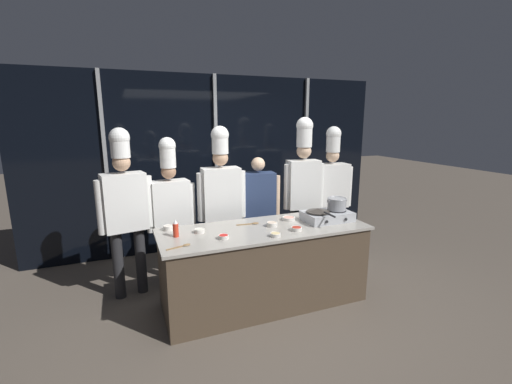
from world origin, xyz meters
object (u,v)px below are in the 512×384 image
prep_bowl_garlic (200,231)px  chef_head (125,203)px  chef_sous (170,205)px  prep_bowl_shrimp (289,218)px  frying_pan (318,210)px  squeeze_bottle_chili (176,229)px  serving_spoon_slotted (183,246)px  prep_bowl_ginger (275,234)px  prep_bowl_chili_flakes (297,229)px  serving_spoon_solid (252,224)px  prep_bowl_chicken (272,224)px  person_guest (258,204)px  prep_bowl_bell_pepper (224,237)px  portable_stove (327,216)px  chef_apprentice (331,186)px  stock_pot (337,204)px  prep_bowl_onion (168,227)px  chef_pastry (303,182)px  chef_line (221,194)px

prep_bowl_garlic → chef_head: bearing=137.9°
chef_sous → prep_bowl_shrimp: bearing=144.7°
frying_pan → squeeze_bottle_chili: size_ratio=2.67×
serving_spoon_slotted → chef_sous: (0.04, 1.06, 0.13)m
prep_bowl_ginger → prep_bowl_chili_flakes: (0.29, 0.09, 0.00)m
prep_bowl_ginger → serving_spoon_solid: size_ratio=0.42×
prep_bowl_chicken → person_guest: 0.81m
prep_bowl_shrimp → prep_bowl_bell_pepper: bearing=-159.8°
portable_stove → prep_bowl_bell_pepper: bearing=-173.4°
prep_bowl_chili_flakes → person_guest: size_ratio=0.08×
portable_stove → person_guest: (-0.53, 0.83, -0.00)m
prep_bowl_bell_pepper → chef_apprentice: bearing=27.6°
prep_bowl_ginger → chef_head: bearing=143.3°
stock_pot → prep_bowl_ginger: (-0.92, -0.28, -0.17)m
prep_bowl_bell_pepper → chef_apprentice: chef_apprentice is taller
prep_bowl_onion → serving_spoon_slotted: size_ratio=0.45×
portable_stove → prep_bowl_garlic: portable_stove is taller
prep_bowl_shrimp → chef_apprentice: size_ratio=0.08×
prep_bowl_onion → serving_spoon_slotted: (0.06, -0.54, -0.02)m
serving_spoon_slotted → chef_sous: size_ratio=0.13×
squeeze_bottle_chili → prep_bowl_bell_pepper: (0.43, -0.24, -0.06)m
prep_bowl_chili_flakes → prep_bowl_onion: prep_bowl_onion is taller
prep_bowl_shrimp → chef_pastry: 0.86m
chef_line → prep_bowl_chicken: bearing=117.1°
prep_bowl_chili_flakes → prep_bowl_garlic: bearing=162.2°
chef_line → prep_bowl_onion: bearing=34.5°
squeeze_bottle_chili → prep_bowl_chili_flakes: (1.22, -0.28, -0.06)m
prep_bowl_ginger → chef_line: size_ratio=0.06×
serving_spoon_solid → person_guest: (0.33, 0.64, 0.05)m
serving_spoon_solid → chef_sous: (-0.81, 0.66, 0.13)m
prep_bowl_ginger → prep_bowl_chicken: prep_bowl_chicken is taller
chef_pastry → prep_bowl_shrimp: bearing=56.5°
prep_bowl_ginger → chef_pastry: chef_pastry is taller
prep_bowl_ginger → chef_line: 1.13m
prep_bowl_bell_pepper → prep_bowl_chili_flakes: size_ratio=0.88×
chef_sous → squeeze_bottle_chili: bearing=78.6°
prep_bowl_onion → chef_sous: 0.54m
chef_head → prep_bowl_chili_flakes: bearing=139.3°
chef_sous → frying_pan: bearing=143.9°
prep_bowl_bell_pepper → chef_apprentice: size_ratio=0.05×
squeeze_bottle_chili → serving_spoon_slotted: 0.30m
squeeze_bottle_chili → prep_bowl_bell_pepper: squeeze_bottle_chili is taller
prep_bowl_bell_pepper → prep_bowl_onion: 0.67m
prep_bowl_shrimp → chef_line: 0.91m
prep_bowl_chili_flakes → serving_spoon_slotted: 1.20m
chef_line → squeeze_bottle_chili: bearing=48.0°
prep_bowl_chili_flakes → serving_spoon_slotted: size_ratio=0.51×
serving_spoon_slotted → stock_pot: bearing=6.5°
prep_bowl_onion → chef_pastry: chef_pastry is taller
serving_spoon_slotted → chef_head: 1.10m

